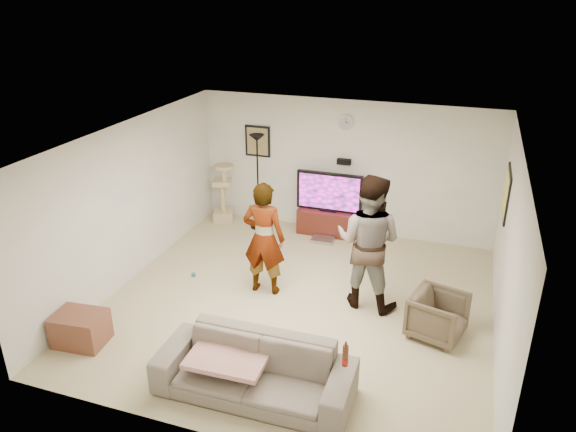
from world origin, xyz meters
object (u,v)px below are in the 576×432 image
(tv, at_px, (329,192))
(person_right, at_px, (368,242))
(person_left, at_px, (264,239))
(beer_bottle, at_px, (345,356))
(side_table, at_px, (81,328))
(cat_tree, at_px, (223,192))
(floor_lamp, at_px, (258,183))
(armchair, at_px, (438,316))
(sofa, at_px, (254,370))
(tv_stand, at_px, (328,222))

(tv, bearing_deg, person_right, -62.37)
(person_left, bearing_deg, tv, -101.48)
(tv, distance_m, beer_bottle, 4.71)
(tv, xyz_separation_m, side_table, (-2.19, -4.35, -0.62))
(tv, bearing_deg, cat_tree, -177.90)
(tv, distance_m, floor_lamp, 1.36)
(tv, bearing_deg, armchair, -50.47)
(cat_tree, relative_size, armchair, 1.71)
(sofa, bearing_deg, cat_tree, 118.37)
(floor_lamp, relative_size, sofa, 0.81)
(side_table, bearing_deg, person_right, 33.00)
(tv, relative_size, floor_lamp, 0.67)
(person_right, height_order, side_table, person_right)
(person_left, bearing_deg, side_table, 46.13)
(tv, relative_size, beer_bottle, 4.93)
(floor_lamp, xyz_separation_m, beer_bottle, (2.72, -4.34, -0.13))
(beer_bottle, bearing_deg, person_left, 128.94)
(tv_stand, distance_m, cat_tree, 2.17)
(cat_tree, xyz_separation_m, person_right, (3.28, -2.11, 0.41))
(floor_lamp, height_order, sofa, floor_lamp)
(tv_stand, height_order, sofa, sofa)
(tv_stand, xyz_separation_m, cat_tree, (-2.14, -0.08, 0.35))
(sofa, bearing_deg, armchair, 43.31)
(person_left, height_order, sofa, person_left)
(tv_stand, xyz_separation_m, floor_lamp, (-1.35, -0.17, 0.68))
(sofa, distance_m, armchair, 2.62)
(floor_lamp, xyz_separation_m, person_right, (2.49, -2.02, 0.09))
(tv, distance_m, sofa, 4.55)
(tv_stand, xyz_separation_m, sofa, (0.33, -4.51, 0.09))
(cat_tree, relative_size, sofa, 0.52)
(tv_stand, xyz_separation_m, person_left, (-0.39, -2.33, 0.65))
(tv_stand, distance_m, person_right, 2.58)
(floor_lamp, bearing_deg, beer_bottle, -57.93)
(tv, bearing_deg, beer_bottle, -73.09)
(sofa, height_order, beer_bottle, beer_bottle)
(tv_stand, height_order, floor_lamp, floor_lamp)
(floor_lamp, distance_m, person_left, 2.37)
(tv_stand, xyz_separation_m, beer_bottle, (1.37, -4.51, 0.55))
(sofa, bearing_deg, person_left, 107.50)
(floor_lamp, relative_size, cat_tree, 1.55)
(person_left, relative_size, beer_bottle, 7.07)
(tv, distance_m, person_left, 2.36)
(sofa, xyz_separation_m, beer_bottle, (1.04, 0.00, 0.46))
(beer_bottle, height_order, side_table, beer_bottle)
(person_left, bearing_deg, sofa, 106.19)
(tv, xyz_separation_m, floor_lamp, (-1.35, -0.17, 0.08))
(tv_stand, relative_size, person_left, 0.64)
(tv_stand, bearing_deg, cat_tree, -177.90)
(tv_stand, xyz_separation_m, armchair, (2.21, -2.68, 0.08))
(cat_tree, xyz_separation_m, person_left, (1.75, -2.25, 0.29))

